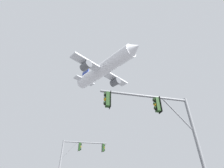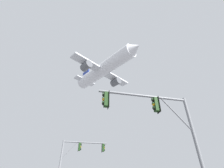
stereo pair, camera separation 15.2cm
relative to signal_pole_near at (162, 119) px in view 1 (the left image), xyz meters
The scene contains 3 objects.
signal_pole_near is the anchor object (origin of this frame).
signal_pole_far 13.37m from the signal_pole_near, 119.49° to the left, with size 5.32×1.18×6.08m.
airplane 44.49m from the signal_pole_near, 97.92° to the left, with size 22.86×24.58×8.15m.
Camera 1 is at (-0.71, -3.22, 1.31)m, focal length 25.47 mm.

